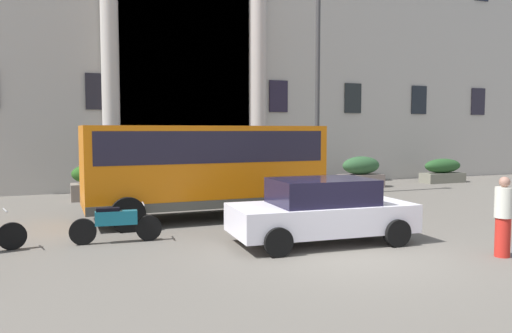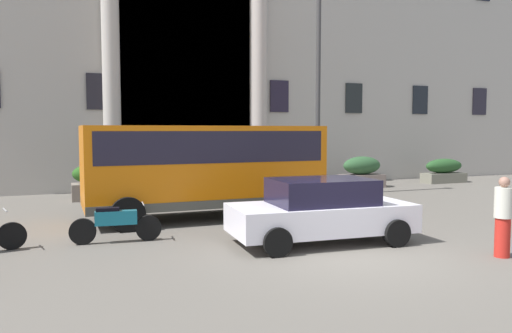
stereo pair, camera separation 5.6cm
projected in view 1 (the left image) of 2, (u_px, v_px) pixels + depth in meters
The scene contains 12 objects.
ground_plane at pixel (352, 260), 10.23m from camera, with size 80.00×64.00×0.12m, color #5C5750.
orange_minibus at pixel (205, 163), 14.63m from camera, with size 6.88×2.78×2.72m.
bus_stop_sign at pixel (312, 160), 17.68m from camera, with size 0.44×0.08×2.48m.
hedge_planter_far_west at pixel (443, 171), 24.56m from camera, with size 2.20×0.86×1.19m.
hedge_planter_east at pixel (239, 178), 20.27m from camera, with size 1.68×0.86×1.34m.
hedge_planter_west at pixel (361, 172), 22.50m from camera, with size 1.94×0.99×1.41m.
hedge_planter_entrance_left at pixel (92, 183), 18.49m from camera, with size 1.50×0.97×1.34m.
parked_coupe_end at pixel (322, 210), 11.46m from camera, with size 4.27×2.16×1.49m.
motorcycle_near_kerb at pixel (278, 212), 13.05m from camera, with size 1.92×0.74×0.89m.
scooter_by_planter at pixel (114, 223), 11.47m from camera, with size 2.07×0.55×0.89m.
pedestrian_woman_with_bag at pixel (503, 217), 10.18m from camera, with size 0.36×0.36×1.66m.
lamppost_plaza_centre at pixel (318, 71), 19.42m from camera, with size 0.40×0.40×8.48m.
Camera 1 is at (-5.50, -8.65, 2.61)m, focal length 34.97 mm.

